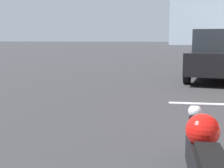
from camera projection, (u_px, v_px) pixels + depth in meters
name	position (u px, v px, depth m)	size (l,w,h in m)	color
motorcycle	(205.00, 163.00, 2.77)	(0.78, 2.50, 0.76)	black
parked_car_black	(216.00, 56.00, 11.13)	(1.89, 4.34, 1.80)	black
parked_car_red	(222.00, 48.00, 22.09)	(1.92, 4.39, 1.76)	red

